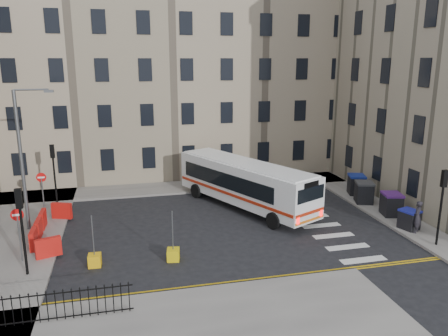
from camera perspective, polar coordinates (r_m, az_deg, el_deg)
name	(u,v)px	position (r m, az deg, el deg)	size (l,w,h in m)	color
ground	(252,224)	(26.86, 3.66, -7.32)	(120.00, 120.00, 0.00)	black
pavement_north	(144,190)	(33.94, -10.42, -2.82)	(36.00, 3.20, 0.15)	slate
pavement_east	(352,194)	(33.79, 16.40, -3.24)	(2.40, 26.00, 0.15)	slate
pavement_west	(7,238)	(27.50, -26.51, -8.15)	(6.00, 22.00, 0.15)	slate
terrace_north	(123,73)	(39.42, -13.04, 11.99)	(38.30, 10.80, 17.20)	tan
traffic_light_east	(442,196)	(25.36, 26.61, -3.27)	(0.28, 0.22, 4.10)	black
traffic_light_nw	(54,165)	(31.50, -21.38, 0.39)	(0.28, 0.22, 4.10)	black
traffic_light_sw	(21,218)	(21.54, -24.98, -5.99)	(0.28, 0.22, 4.10)	black
streetlamp	(21,159)	(27.03, -24.97, 1.12)	(0.50, 0.22, 8.14)	#595B5E
no_entry_north	(42,185)	(29.85, -22.68, -2.02)	(0.60, 0.08, 3.00)	#595B5E
no_entry_south	(18,224)	(23.28, -25.29, -6.64)	(0.60, 0.08, 3.00)	#595B5E
roadworks_barriers	(45,228)	(26.40, -22.29, -7.26)	(1.66, 6.26, 1.00)	red
iron_railings	(26,310)	(18.48, -24.48, -16.49)	(7.80, 0.04, 1.20)	black
bus	(245,182)	(29.25, 2.70, -1.85)	(7.22, 11.26, 3.07)	white
wheelie_bin_a	(409,219)	(27.69, 23.03, -6.18)	(1.18, 1.27, 1.14)	black
wheelie_bin_b	(391,204)	(29.61, 21.03, -4.42)	(1.39, 1.52, 1.43)	black
wheelie_bin_c	(390,204)	(29.87, 20.84, -4.37)	(1.32, 1.43, 1.31)	black
wheelie_bin_d	(364,192)	(31.55, 17.81, -3.02)	(1.51, 1.62, 1.45)	black
wheelie_bin_e	(356,184)	(33.36, 16.90, -2.06)	(1.47, 1.58, 1.44)	black
pedestrian	(417,217)	(27.16, 23.91, -5.86)	(0.68, 0.45, 1.87)	black
bollard_yellow	(173,255)	(22.29, -6.64, -11.18)	(0.60, 0.60, 0.60)	#D7BC0B
bollard_chevron	(95,260)	(22.47, -16.53, -11.48)	(0.60, 0.60, 0.60)	#E6A80D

